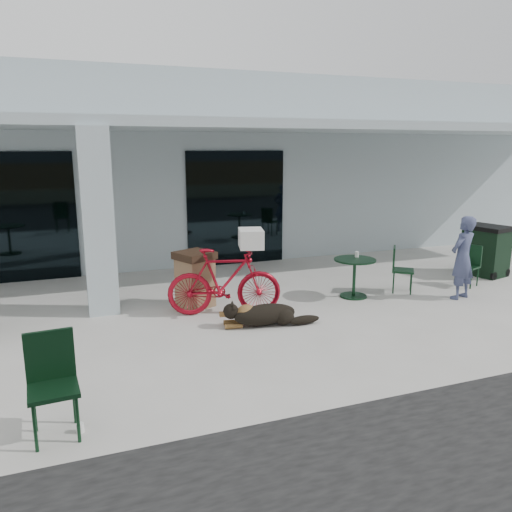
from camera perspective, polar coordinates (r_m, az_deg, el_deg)
name	(u,v)px	position (r m, az deg, el deg)	size (l,w,h in m)	color
ground	(226,349)	(7.17, -3.42, -10.55)	(80.00, 80.00, 0.00)	beige
building	(138,166)	(14.95, -13.33, 9.99)	(22.00, 7.00, 4.50)	#A6B6BC
storefront_glass_left	(4,219)	(11.46, -26.82, 3.84)	(2.80, 0.06, 2.70)	black
storefront_glass_right	(236,208)	(11.98, -2.29, 5.47)	(2.40, 0.06, 2.70)	black
column	(98,222)	(8.72, -17.60, 3.69)	(0.50, 0.50, 3.12)	#A6B6BC
overhang	(169,125)	(10.11, -9.88, 14.59)	(22.00, 2.80, 0.18)	#A6B6BC
bicycle	(224,282)	(8.41, -3.63, -2.94)	(0.54, 1.91, 1.15)	#A00C1D
laundry_basket	(251,238)	(8.27, -0.58, 2.02)	(0.52, 0.39, 0.31)	white
dog	(265,313)	(7.98, 1.05, -6.57)	(1.19, 0.40, 0.40)	black
cup_near_dog	(80,428)	(5.55, -19.46, -18.03)	(0.08, 0.08, 0.10)	white
cafe_chair_near	(53,388)	(5.34, -22.17, -13.82)	(0.47, 0.51, 1.03)	black
cafe_table_far	(354,278)	(9.60, 11.15, -2.48)	(0.78, 0.78, 0.73)	black
cafe_chair_far_a	(403,270)	(10.12, 16.45, -1.52)	(0.40, 0.44, 0.89)	black
cafe_chair_far_b	(468,266)	(11.01, 23.05, -1.06)	(0.38, 0.41, 0.84)	black
person	(463,258)	(9.99, 22.54, -0.18)	(0.57, 0.37, 1.56)	#41496E
cup_on_table	(357,254)	(9.67, 11.44, 0.19)	(0.08, 0.08, 0.11)	white
trash_receptacle	(195,279)	(8.89, -6.98, -2.66)	(0.58, 0.58, 0.99)	#816143
wheeled_bin	(486,250)	(12.12, 24.76, 0.59)	(0.68, 0.87, 1.11)	black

